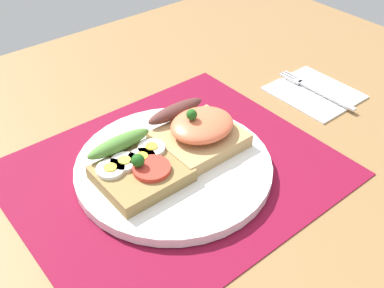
{
  "coord_description": "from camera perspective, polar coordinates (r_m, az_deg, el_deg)",
  "views": [
    {
      "loc": [
        -25.78,
        -35.16,
        39.18
      ],
      "look_at": [
        3.0,
        0.0,
        3.09
      ],
      "focal_mm": 42.87,
      "sensor_mm": 36.0,
      "label": 1
    }
  ],
  "objects": [
    {
      "name": "plate",
      "position": [
        0.58,
        -2.3,
        -2.83
      ],
      "size": [
        24.81,
        24.81,
        1.29
      ],
      "primitive_type": "cylinder",
      "color": "white",
      "rests_on": "placemat"
    },
    {
      "name": "ground_plane",
      "position": [
        0.6,
        -2.24,
        -4.67
      ],
      "size": [
        120.0,
        90.0,
        3.2
      ],
      "primitive_type": "cube",
      "color": "olive"
    },
    {
      "name": "fork",
      "position": [
        0.76,
        14.92,
        6.64
      ],
      "size": [
        1.62,
        14.31,
        0.32
      ],
      "color": "#B7B7BC",
      "rests_on": "napkin"
    },
    {
      "name": "napkin",
      "position": [
        0.76,
        14.95,
        6.28
      ],
      "size": [
        11.36,
        12.67,
        0.6
      ],
      "primitive_type": "cube",
      "color": "white",
      "rests_on": "ground_plane"
    },
    {
      "name": "sandwich_salmon",
      "position": [
        0.59,
        0.75,
        1.68
      ],
      "size": [
        10.44,
        10.69,
        5.62
      ],
      "color": "tan",
      "rests_on": "plate"
    },
    {
      "name": "placemat",
      "position": [
        0.59,
        -2.28,
        -3.42
      ],
      "size": [
        39.05,
        33.23,
        0.3
      ],
      "primitive_type": "cube",
      "color": "maroon",
      "rests_on": "ground_plane"
    },
    {
      "name": "sandwich_egg_tomato",
      "position": [
        0.55,
        -6.74,
        -2.92
      ],
      "size": [
        9.99,
        10.32,
        3.95
      ],
      "color": "olive",
      "rests_on": "plate"
    }
  ]
}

